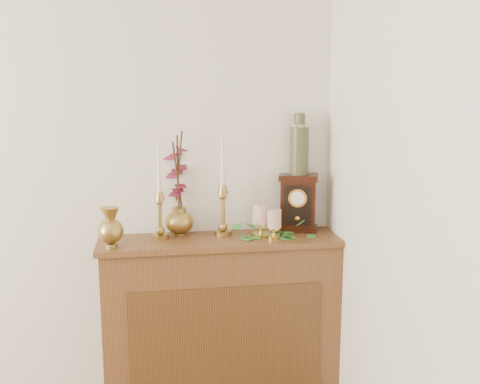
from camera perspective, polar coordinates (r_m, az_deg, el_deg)
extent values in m
cube|color=brown|center=(3.02, -1.86, -13.47)|extent=(1.20, 0.30, 0.90)
cube|color=brown|center=(2.91, -1.47, -15.49)|extent=(0.96, 0.01, 0.63)
cube|color=brown|center=(2.87, -1.91, -4.95)|extent=(1.24, 0.34, 0.03)
cylinder|color=#AA9144|center=(2.88, -8.08, -4.48)|extent=(0.08, 0.08, 0.02)
sphere|color=#AA9144|center=(2.87, -8.09, -3.88)|extent=(0.04, 0.04, 0.04)
cylinder|color=#AA9144|center=(2.85, -8.13, -2.49)|extent=(0.02, 0.02, 0.14)
sphere|color=#AA9144|center=(2.84, -8.17, -0.99)|extent=(0.04, 0.04, 0.04)
cone|color=#AA9144|center=(2.83, -8.18, -0.38)|extent=(0.05, 0.05, 0.04)
cone|color=silver|center=(2.81, -8.26, 2.49)|extent=(0.02, 0.02, 0.26)
cylinder|color=#AA9144|center=(2.91, -1.74, -4.18)|extent=(0.09, 0.09, 0.02)
sphere|color=#AA9144|center=(2.90, -1.75, -3.54)|extent=(0.05, 0.05, 0.05)
cylinder|color=#AA9144|center=(2.89, -1.76, -2.04)|extent=(0.02, 0.02, 0.16)
sphere|color=#AA9144|center=(2.87, -1.77, -0.41)|extent=(0.04, 0.04, 0.04)
cone|color=#AA9144|center=(2.86, -1.77, 0.25)|extent=(0.06, 0.06, 0.04)
cone|color=silver|center=(2.84, -1.79, 3.34)|extent=(0.02, 0.02, 0.28)
cylinder|color=#AA9144|center=(2.75, -12.94, -5.32)|extent=(0.06, 0.06, 0.02)
sphere|color=#AA9144|center=(2.73, -13.00, -3.87)|extent=(0.12, 0.12, 0.12)
cone|color=#AA9144|center=(2.71, -13.07, -2.17)|extent=(0.09, 0.09, 0.06)
cylinder|color=#AA9144|center=(2.93, -6.16, -4.25)|extent=(0.06, 0.06, 0.01)
ellipsoid|color=#AA9144|center=(2.92, -6.19, -3.05)|extent=(0.15, 0.15, 0.13)
cylinder|color=#AA9144|center=(2.90, -6.21, -1.84)|extent=(0.07, 0.07, 0.03)
cylinder|color=#472819|center=(2.88, -6.39, 1.68)|extent=(0.05, 0.08, 0.35)
cylinder|color=#472819|center=(2.88, -6.32, 2.00)|extent=(0.01, 0.08, 0.39)
cylinder|color=#472819|center=(2.87, -6.25, 2.31)|extent=(0.04, 0.13, 0.40)
cylinder|color=gold|center=(2.89, 2.12, -4.33)|extent=(0.09, 0.09, 0.02)
cylinder|color=gold|center=(2.89, 2.12, -3.80)|extent=(0.02, 0.02, 0.04)
cylinder|color=gold|center=(2.88, 2.12, -3.35)|extent=(0.09, 0.09, 0.01)
cylinder|color=beige|center=(2.87, 2.13, -2.26)|extent=(0.08, 0.08, 0.10)
cylinder|color=#472819|center=(2.86, 2.14, -1.15)|extent=(0.00, 0.00, 0.01)
cylinder|color=gold|center=(2.86, 3.46, -4.54)|extent=(0.08, 0.08, 0.01)
cylinder|color=gold|center=(2.85, 3.47, -4.07)|extent=(0.02, 0.02, 0.04)
cylinder|color=gold|center=(2.85, 3.47, -3.67)|extent=(0.08, 0.08, 0.01)
cylinder|color=beige|center=(2.84, 3.48, -2.71)|extent=(0.07, 0.07, 0.09)
cylinder|color=#472819|center=(2.83, 3.50, -1.74)|extent=(0.00, 0.00, 0.01)
cube|color=#32762D|center=(2.88, 4.97, -4.53)|extent=(0.06, 0.07, 0.00)
cube|color=#32762D|center=(2.91, 2.29, -4.34)|extent=(0.05, 0.05, 0.00)
cube|color=#32762D|center=(2.91, 1.30, -4.32)|extent=(0.07, 0.06, 0.00)
cube|color=#32762D|center=(2.88, 6.73, -4.57)|extent=(0.05, 0.06, 0.00)
cube|color=#32762D|center=(2.93, 6.35, -4.29)|extent=(0.07, 0.07, 0.00)
cube|color=#32762D|center=(2.94, 3.83, -4.20)|extent=(0.05, 0.06, 0.00)
cube|color=#32762D|center=(2.95, 2.45, -4.13)|extent=(0.06, 0.05, 0.00)
cube|color=#32762D|center=(2.92, 5.18, -4.29)|extent=(0.05, 0.06, 0.00)
cube|color=#32762D|center=(2.94, 3.52, -4.20)|extent=(0.06, 0.06, 0.00)
cube|color=#32762D|center=(2.95, 0.20, -4.11)|extent=(0.06, 0.05, 0.00)
cube|color=#32762D|center=(2.91, 6.70, -4.40)|extent=(0.07, 0.06, 0.00)
cube|color=#32762D|center=(2.92, 0.40, -4.29)|extent=(0.07, 0.06, 0.00)
cube|color=#32762D|center=(2.91, 7.28, -4.41)|extent=(0.05, 0.06, 0.00)
cube|color=#32762D|center=(3.02, 6.20, -3.83)|extent=(0.07, 0.06, 0.00)
cube|color=#32762D|center=(2.87, -0.33, -3.56)|extent=(0.06, 0.05, 0.03)
cube|color=#32762D|center=(2.81, 1.12, -3.41)|extent=(0.05, 0.04, 0.03)
cube|color=#32762D|center=(2.92, 6.17, -3.15)|extent=(0.05, 0.06, 0.03)
cube|color=black|center=(3.03, 5.88, -3.65)|extent=(0.23, 0.20, 0.02)
cube|color=black|center=(3.00, 5.92, -1.23)|extent=(0.21, 0.17, 0.26)
cube|color=black|center=(2.97, 5.98, 1.52)|extent=(0.23, 0.20, 0.03)
cube|color=black|center=(2.94, 5.87, -1.38)|extent=(0.14, 0.05, 0.21)
cylinder|color=gold|center=(2.93, 5.88, -0.63)|extent=(0.10, 0.04, 0.10)
cylinder|color=silver|center=(2.93, 5.88, -0.63)|extent=(0.07, 0.03, 0.07)
sphere|color=gold|center=(2.96, 5.84, -2.70)|extent=(0.03, 0.03, 0.03)
cylinder|color=#183026|center=(2.96, 6.03, 4.18)|extent=(0.10, 0.10, 0.25)
cylinder|color=#183026|center=(2.94, 6.09, 7.18)|extent=(0.06, 0.06, 0.08)
cylinder|color=tan|center=(2.94, 6.08, 6.68)|extent=(0.07, 0.07, 0.02)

